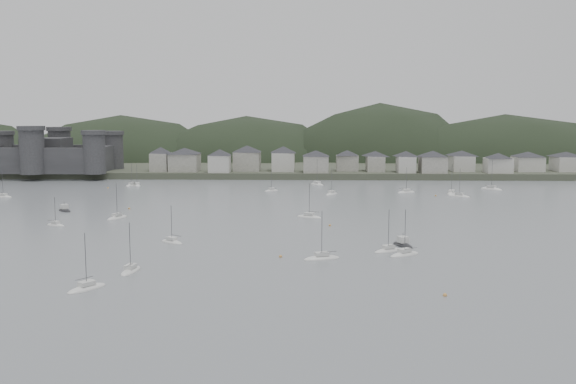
{
  "coord_description": "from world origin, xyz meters",
  "views": [
    {
      "loc": [
        6.16,
        -118.2,
        29.59
      ],
      "look_at": [
        0.0,
        75.0,
        6.0
      ],
      "focal_mm": 39.04,
      "sensor_mm": 36.0,
      "label": 1
    }
  ],
  "objects": [
    {
      "name": "motor_launch_far",
      "position": [
        -69.83,
        72.68,
        0.3
      ],
      "size": [
        6.58,
        6.7,
        3.67
      ],
      "rotation": [
        0.0,
        0.0,
        3.91
      ],
      "color": "black",
      "rests_on": "ground"
    },
    {
      "name": "far_shore_land",
      "position": [
        0.0,
        295.0,
        1.5
      ],
      "size": [
        900.0,
        250.0,
        3.0
      ],
      "primitive_type": "cube",
      "color": "#383D2D",
      "rests_on": "ground"
    },
    {
      "name": "sailboat_lead",
      "position": [
        -62.11,
        46.72,
        0.19
      ],
      "size": [
        6.37,
        4.41,
        8.42
      ],
      "rotation": [
        0.0,
        0.0,
        1.12
      ],
      "color": "silver",
      "rests_on": "ground"
    },
    {
      "name": "forested_ridge",
      "position": [
        4.83,
        269.4,
        -11.28
      ],
      "size": [
        851.55,
        103.94,
        102.57
      ],
      "color": "black",
      "rests_on": "ground"
    },
    {
      "name": "moored_fleet",
      "position": [
        -6.09,
        67.85,
        0.18
      ],
      "size": [
        215.14,
        173.33,
        12.73
      ],
      "color": "silver",
      "rests_on": "ground"
    },
    {
      "name": "ground",
      "position": [
        0.0,
        0.0,
        0.0
      ],
      "size": [
        900.0,
        900.0,
        0.0
      ],
      "primitive_type": "plane",
      "color": "slate",
      "rests_on": "ground"
    },
    {
      "name": "mooring_buoys",
      "position": [
        -1.88,
        53.43,
        0.15
      ],
      "size": [
        173.09,
        152.24,
        0.7
      ],
      "color": "gold",
      "rests_on": "ground"
    },
    {
      "name": "waterfront_town",
      "position": [
        50.59,
        183.34,
        8.66
      ],
      "size": [
        451.48,
        28.46,
        12.92
      ],
      "color": "gray",
      "rests_on": "far_shore_land"
    },
    {
      "name": "castle",
      "position": [
        -120.0,
        179.8,
        10.96
      ],
      "size": [
        66.0,
        43.0,
        20.0
      ],
      "color": "#323234",
      "rests_on": "far_shore_land"
    },
    {
      "name": "motor_launch_near",
      "position": [
        27.97,
        23.13,
        0.3
      ],
      "size": [
        5.25,
        7.75,
        3.76
      ],
      "rotation": [
        0.0,
        0.0,
        0.4
      ],
      "color": "black",
      "rests_on": "ground"
    }
  ]
}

